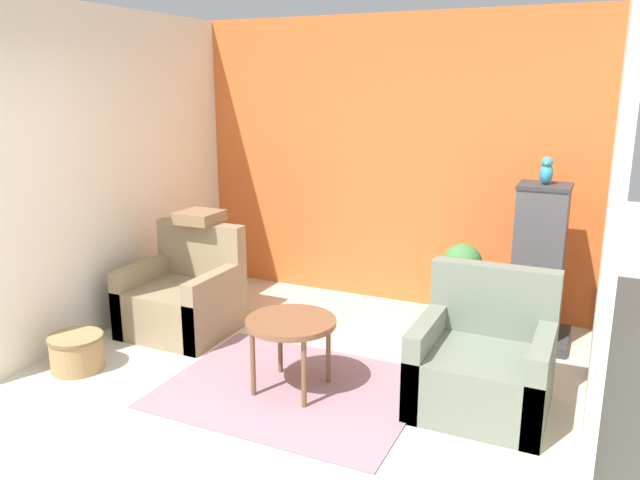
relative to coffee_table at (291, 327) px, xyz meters
The scene contains 13 objects.
ground_plane 1.07m from the coffee_table, 92.94° to the right, with size 20.00×20.00×0.00m, color beige.
wall_back_accent 2.33m from the coffee_table, 91.31° to the left, with size 4.02×0.06×2.74m.
wall_left 2.29m from the coffee_table, 163.99° to the left, with size 0.06×3.07×2.74m.
wall_right 2.21m from the coffee_table, 16.78° to the left, with size 0.06×3.07×2.74m.
area_rug 0.47m from the coffee_table, 86.42° to the left, with size 1.76×1.40×0.01m.
coffee_table is the anchor object (origin of this frame).
armchair_left 1.49m from the coffee_table, 156.86° to the left, with size 0.86×0.80×0.92m.
armchair_right 1.32m from the coffee_table, 14.59° to the left, with size 0.86×0.80×0.92m.
birdcage 2.18m from the coffee_table, 48.54° to the left, with size 0.58×0.58×1.34m.
parrot 2.38m from the coffee_table, 48.57° to the left, with size 0.10×0.19×0.23m.
potted_plant 1.79m from the coffee_table, 62.50° to the left, with size 0.37×0.34×0.79m.
wicker_basket 1.71m from the coffee_table, 166.31° to the right, with size 0.41×0.41×0.27m.
throw_pillow 1.68m from the coffee_table, 147.47° to the left, with size 0.36×0.36×0.10m.
Camera 1 is at (1.93, -2.62, 2.12)m, focal length 35.00 mm.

